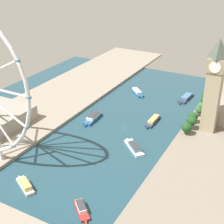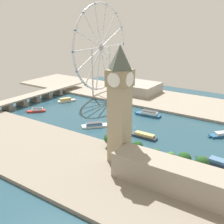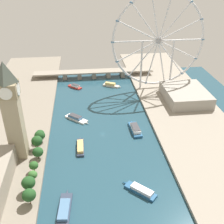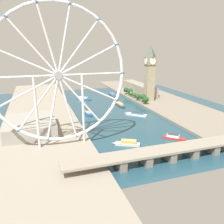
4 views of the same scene
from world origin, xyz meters
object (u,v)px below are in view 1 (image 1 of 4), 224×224
at_px(tour_boat_4, 137,92).
at_px(tour_boat_2, 93,118).
at_px(tour_boat_0, 186,98).
at_px(tour_boat_3, 134,147).
at_px(tour_boat_5, 25,185).
at_px(tour_boat_6, 82,209).
at_px(tour_boat_1, 153,121).
at_px(river_bridge, 10,223).
at_px(clock_tower, 214,85).

bearing_deg(tour_boat_4, tour_boat_2, -54.31).
bearing_deg(tour_boat_4, tour_boat_0, 55.23).
height_order(tour_boat_3, tour_boat_5, tour_boat_5).
xyz_separation_m(tour_boat_0, tour_boat_2, (71.35, 99.83, 0.70)).
bearing_deg(tour_boat_0, tour_boat_6, 3.20).
xyz_separation_m(tour_boat_2, tour_boat_3, (-62.65, 30.83, -0.63)).
xyz_separation_m(tour_boat_0, tour_boat_5, (58.79, 218.91, 0.35)).
relative_size(tour_boat_4, tour_boat_6, 1.21).
bearing_deg(tour_boat_5, tour_boat_1, -79.41).
bearing_deg(river_bridge, tour_boat_3, -102.33).
height_order(tour_boat_4, tour_boat_6, tour_boat_6).
height_order(clock_tower, tour_boat_0, clock_tower).
height_order(tour_boat_4, tour_boat_5, tour_boat_5).
relative_size(tour_boat_2, tour_boat_6, 1.62).
xyz_separation_m(tour_boat_2, tour_boat_6, (-64.27, 120.26, -0.50)).
bearing_deg(tour_boat_4, tour_boat_1, -10.05).
xyz_separation_m(tour_boat_1, tour_boat_6, (-5.67, 144.90, 0.08)).
xyz_separation_m(tour_boat_1, tour_boat_2, (58.61, 24.63, 0.58)).
height_order(tour_boat_1, tour_boat_3, tour_boat_3).
relative_size(clock_tower, tour_boat_6, 4.21).
bearing_deg(tour_boat_2, tour_boat_0, 140.73).
height_order(tour_boat_0, tour_boat_4, tour_boat_4).
xyz_separation_m(tour_boat_0, tour_boat_1, (12.74, 75.20, 0.11)).
distance_m(clock_tower, tour_boat_1, 73.09).
height_order(tour_boat_1, tour_boat_4, tour_boat_1).
distance_m(river_bridge, tour_boat_6, 47.18).
xyz_separation_m(river_bridge, tour_boat_1, (-23.52, -181.57, -5.50)).
bearing_deg(clock_tower, tour_boat_4, -28.78).
bearing_deg(clock_tower, river_bridge, 67.52).
bearing_deg(tour_boat_1, tour_boat_4, -143.52).
height_order(river_bridge, tour_boat_6, river_bridge).
relative_size(clock_tower, river_bridge, 0.49).
bearing_deg(tour_boat_2, tour_boat_4, 168.32).
bearing_deg(tour_boat_3, river_bridge, 120.25).
bearing_deg(tour_boat_1, tour_boat_2, -67.01).
bearing_deg(tour_boat_0, tour_boat_4, -73.38).
bearing_deg(tour_boat_6, tour_boat_3, 133.05).
bearing_deg(tour_boat_3, tour_boat_2, 16.37).
distance_m(tour_boat_1, tour_boat_4, 78.28).
bearing_deg(tour_boat_5, tour_boat_6, -152.96).
relative_size(tour_boat_3, tour_boat_6, 1.32).
height_order(tour_boat_2, tour_boat_6, tour_boat_2).
bearing_deg(clock_tower, tour_boat_0, -58.15).
bearing_deg(tour_boat_3, tour_boat_1, -43.25).
bearing_deg(river_bridge, tour_boat_4, -84.67).
bearing_deg(tour_boat_2, tour_boat_5, 2.30).
xyz_separation_m(river_bridge, tour_boat_6, (-29.18, -36.68, -5.42)).
xyz_separation_m(river_bridge, tour_boat_4, (22.82, -244.67, -5.51)).
distance_m(tour_boat_1, tour_boat_5, 150.91).
distance_m(river_bridge, tour_boat_1, 183.17).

